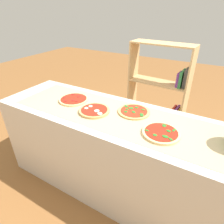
{
  "coord_description": "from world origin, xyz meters",
  "views": [
    {
      "loc": [
        0.75,
        -1.3,
        1.79
      ],
      "look_at": [
        0.0,
        0.0,
        0.95
      ],
      "focal_mm": 30.63,
      "sensor_mm": 36.0,
      "label": 1
    }
  ],
  "objects_px": {
    "pizza_spinach_3": "(161,133)",
    "pizza_spinach_2": "(134,111)",
    "pizza_mozzarella_1": "(94,111)",
    "bookshelf": "(161,108)",
    "pizza_pepperoni_0": "(74,99)"
  },
  "relations": [
    {
      "from": "pizza_mozzarella_1",
      "to": "pizza_pepperoni_0",
      "type": "bearing_deg",
      "value": 164.08
    },
    {
      "from": "pizza_pepperoni_0",
      "to": "pizza_spinach_3",
      "type": "bearing_deg",
      "value": -7.48
    },
    {
      "from": "pizza_spinach_3",
      "to": "bookshelf",
      "type": "relative_size",
      "value": 0.2
    },
    {
      "from": "pizza_pepperoni_0",
      "to": "bookshelf",
      "type": "distance_m",
      "value": 1.19
    },
    {
      "from": "pizza_mozzarella_1",
      "to": "pizza_spinach_2",
      "type": "bearing_deg",
      "value": 28.51
    },
    {
      "from": "pizza_spinach_3",
      "to": "pizza_mozzarella_1",
      "type": "bearing_deg",
      "value": 176.9
    },
    {
      "from": "pizza_pepperoni_0",
      "to": "pizza_spinach_2",
      "type": "bearing_deg",
      "value": 7.32
    },
    {
      "from": "pizza_mozzarella_1",
      "to": "pizza_spinach_3",
      "type": "bearing_deg",
      "value": -3.1
    },
    {
      "from": "pizza_spinach_3",
      "to": "pizza_spinach_2",
      "type": "bearing_deg",
      "value": 147.02
    },
    {
      "from": "pizza_spinach_2",
      "to": "pizza_spinach_3",
      "type": "relative_size",
      "value": 1.02
    },
    {
      "from": "pizza_spinach_3",
      "to": "bookshelf",
      "type": "xyz_separation_m",
      "value": [
        -0.27,
        1.03,
        -0.34
      ]
    },
    {
      "from": "bookshelf",
      "to": "pizza_spinach_2",
      "type": "bearing_deg",
      "value": -93.34
    },
    {
      "from": "pizza_spinach_2",
      "to": "pizza_spinach_3",
      "type": "bearing_deg",
      "value": -32.98
    },
    {
      "from": "bookshelf",
      "to": "pizza_spinach_3",
      "type": "bearing_deg",
      "value": -75.13
    },
    {
      "from": "pizza_mozzarella_1",
      "to": "bookshelf",
      "type": "xyz_separation_m",
      "value": [
        0.37,
        1.0,
        -0.34
      ]
    }
  ]
}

